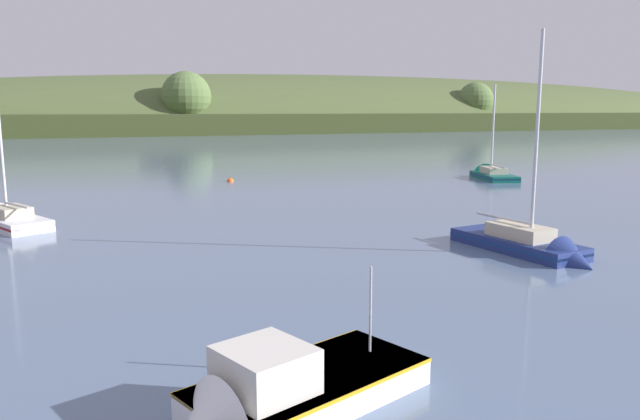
% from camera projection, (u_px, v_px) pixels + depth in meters
% --- Properties ---
extents(far_shoreline_hill, '(544.56, 143.28, 37.01)m').
position_uv_depth(far_shoreline_hill, '(325.00, 126.00, 218.69)').
color(far_shoreline_hill, '#35401E').
rests_on(far_shoreline_hill, ground).
extents(sailboat_near_mooring, '(2.72, 7.38, 10.87)m').
position_uv_depth(sailboat_near_mooring, '(531.00, 250.00, 27.16)').
color(sailboat_near_mooring, navy).
rests_on(sailboat_near_mooring, ground).
extents(sailboat_midwater_white, '(4.40, 6.60, 9.10)m').
position_uv_depth(sailboat_midwater_white, '(7.00, 222.00, 33.69)').
color(sailboat_midwater_white, white).
rests_on(sailboat_midwater_white, ground).
extents(sailboat_outer_reach, '(4.82, 7.40, 9.91)m').
position_uv_depth(sailboat_outer_reach, '(490.00, 176.00, 57.03)').
color(sailboat_outer_reach, '#0F564C').
rests_on(sailboat_outer_reach, ground).
extents(fishing_boat_moored, '(6.30, 3.93, 3.69)m').
position_uv_depth(fishing_boat_moored, '(284.00, 398.00, 12.96)').
color(fishing_boat_moored, white).
rests_on(fishing_boat_moored, ground).
extents(mooring_buoy_midchannel, '(0.62, 0.62, 0.70)m').
position_uv_depth(mooring_buoy_midchannel, '(230.00, 181.00, 54.46)').
color(mooring_buoy_midchannel, '#EA5B19').
rests_on(mooring_buoy_midchannel, ground).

